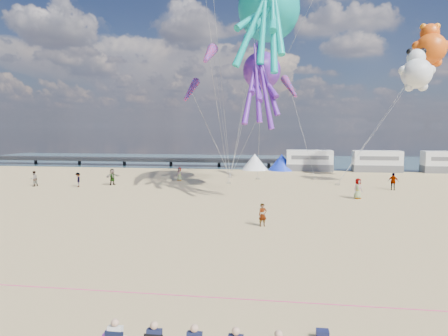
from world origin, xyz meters
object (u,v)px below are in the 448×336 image
Objects in this scene: standing_person at (263,215)px; beachgoer_6 at (179,174)px; sandbag_c at (337,184)px; sandbag_e at (230,177)px; sandbag_a at (229,183)px; kite_panda at (417,74)px; beachgoer_0 at (358,189)px; beachgoer_4 at (112,177)px; motorhome_1 at (377,161)px; kite_octopus_purple at (262,71)px; motorhome_2 at (448,162)px; cooler_navy at (323,335)px; beachgoer_2 at (78,180)px; sandbag_b at (258,179)px; windsock_right at (191,90)px; beachgoer_1 at (34,179)px; beachgoer_3 at (393,182)px; windsock_mid at (290,87)px; windsock_left at (209,54)px; tent_blue at (282,162)px; motorhome_0 at (309,160)px; tent_white at (255,162)px; sandbag_d at (315,179)px; kite_teddy_orange at (431,49)px; kite_octopus_teal at (269,10)px.

beachgoer_6 is (-10.83, 20.74, 0.04)m from standing_person.
sandbag_c is 1.00× the size of sandbag_e.
kite_panda is at bearing 1.83° from sandbag_a.
beachgoer_0 is 0.35× the size of kite_panda.
beachgoer_4 reaches higher than sandbag_a.
motorhome_1 is 0.67× the size of kite_octopus_purple.
cooler_navy is (-21.97, -47.47, -1.35)m from motorhome_2.
beachgoer_2 is at bearing -169.68° from sandbag_c.
motorhome_1 reaches higher than beachgoer_0.
sandbag_b is 13.79m from windsock_right.
beachgoer_3 reaches higher than beachgoer_1.
motorhome_2 is 3.56× the size of beachgoer_0.
windsock_mid is at bearing 17.97° from beachgoer_6.
windsock_right is (-2.62, 3.43, -3.08)m from windsock_left.
motorhome_1 is 17.98m from kite_panda.
beachgoer_4 is at bearing -136.55° from tent_blue.
motorhome_1 is at bearing 0.00° from motorhome_0.
kite_panda is at bearing -1.10° from sandbag_c.
windsock_right is (-15.84, -2.73, 10.19)m from sandbag_c.
tent_white is 2.25× the size of beachgoer_3.
kite_panda is at bearing 68.89° from cooler_navy.
sandbag_e is (-10.50, 0.55, 0.00)m from sandbag_d.
beachgoer_0 is 18.74m from windsock_left.
tent_blue reaches higher than sandbag_d.
beachgoer_3 is (10.13, 30.26, 0.74)m from cooler_navy.
beachgoer_4 is 17.13m from sandbag_b.
beachgoer_4 is at bearing 148.24° from kite_octopus_purple.
sandbag_b is at bearing 96.23° from cooler_navy.
windsock_left is (-30.18, -20.63, 11.88)m from motorhome_2.
tent_blue is at bearing 165.25° from kite_teddy_orange.
standing_person is (2.62, -33.80, -0.45)m from tent_white.
kite_octopus_teal is (4.87, -7.70, 18.18)m from sandbag_e.
beachgoer_3 is 3.55× the size of sandbag_b.
kite_octopus_purple reaches higher than sandbag_b.
beachgoer_4 is at bearing 123.49° from cooler_navy.
windsock_left is at bearing -135.07° from motorhome_1.
beachgoer_3 is at bearing 64.06° from beachgoer_2.
sandbag_e is at bearing -164.88° from kite_teddy_orange.
motorhome_0 is at bearing 45.56° from beachgoer_6.
motorhome_0 is 1.00× the size of motorhome_1.
beachgoer_1 is (-49.68, -19.79, -0.66)m from motorhome_2.
beachgoer_6 is at bearing 172.09° from kite_panda.
motorhome_1 is at bearing 0.00° from tent_white.
tent_blue is at bearing 0.00° from tent_white.
motorhome_0 is at bearing 86.42° from cooler_navy.
sandbag_a is 1.00× the size of sandbag_b.
tent_blue is (-13.50, 0.00, -0.30)m from motorhome_1.
motorhome_2 is 22.34m from sandbag_c.
windsock_left is at bearing -109.19° from tent_blue.
motorhome_2 is 23.00m from tent_blue.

